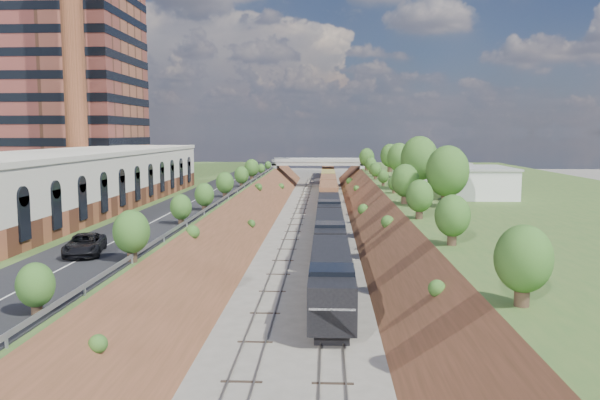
# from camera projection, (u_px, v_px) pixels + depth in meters

# --- Properties ---
(ground) EXTENTS (400.00, 400.00, 0.00)m
(ground) POSITION_uv_depth(u_px,v_px,m) (288.00, 379.00, 33.68)
(ground) COLOR #6B665B
(ground) RESTS_ON ground
(platform_left) EXTENTS (44.00, 180.00, 5.00)m
(platform_left) POSITION_uv_depth(u_px,v_px,m) (109.00, 205.00, 94.43)
(platform_left) COLOR #3B5E26
(platform_left) RESTS_ON ground
(platform_right) EXTENTS (44.00, 180.00, 5.00)m
(platform_right) POSITION_uv_depth(u_px,v_px,m) (523.00, 207.00, 91.45)
(platform_right) COLOR #3B5E26
(platform_right) RESTS_ON ground
(embankment_left) EXTENTS (10.00, 180.00, 10.00)m
(embankment_left) POSITION_uv_depth(u_px,v_px,m) (244.00, 221.00, 93.72)
(embankment_left) COLOR brown
(embankment_left) RESTS_ON ground
(embankment_right) EXTENTS (10.00, 180.00, 10.00)m
(embankment_right) POSITION_uv_depth(u_px,v_px,m) (382.00, 222.00, 92.73)
(embankment_right) COLOR brown
(embankment_right) RESTS_ON ground
(rail_left_track) EXTENTS (1.58, 180.00, 0.18)m
(rail_left_track) POSITION_uv_depth(u_px,v_px,m) (296.00, 221.00, 93.33)
(rail_left_track) COLOR gray
(rail_left_track) RESTS_ON ground
(rail_right_track) EXTENTS (1.58, 180.00, 0.18)m
(rail_right_track) POSITION_uv_depth(u_px,v_px,m) (329.00, 221.00, 93.10)
(rail_right_track) COLOR gray
(rail_right_track) RESTS_ON ground
(road) EXTENTS (8.00, 180.00, 0.10)m
(road) POSITION_uv_depth(u_px,v_px,m) (216.00, 190.00, 93.35)
(road) COLOR black
(road) RESTS_ON platform_left
(guardrail) EXTENTS (0.10, 171.00, 0.70)m
(guardrail) POSITION_uv_depth(u_px,v_px,m) (241.00, 187.00, 92.91)
(guardrail) COLOR #99999E
(guardrail) RESTS_ON platform_left
(commercial_building) EXTENTS (14.30, 62.30, 7.00)m
(commercial_building) POSITION_uv_depth(u_px,v_px,m) (81.00, 179.00, 71.68)
(commercial_building) COLOR brown
(commercial_building) RESTS_ON platform_left
(highrise_tower) EXTENTS (22.00, 22.00, 53.90)m
(highrise_tower) POSITION_uv_depth(u_px,v_px,m) (66.00, 26.00, 103.35)
(highrise_tower) COLOR brown
(highrise_tower) RESTS_ON platform_left
(smokestack) EXTENTS (3.20, 3.20, 40.00)m
(smokestack) POSITION_uv_depth(u_px,v_px,m) (74.00, 60.00, 88.01)
(smokestack) COLOR brown
(smokestack) RESTS_ON platform_left
(overpass) EXTENTS (24.50, 8.30, 7.40)m
(overpass) POSITION_uv_depth(u_px,v_px,m) (318.00, 168.00, 154.19)
(overpass) COLOR gray
(overpass) RESTS_ON ground
(white_building_near) EXTENTS (9.00, 12.00, 4.00)m
(white_building_near) POSITION_uv_depth(u_px,v_px,m) (476.00, 183.00, 83.43)
(white_building_near) COLOR silver
(white_building_near) RESTS_ON platform_right
(white_building_far) EXTENTS (8.00, 10.00, 3.60)m
(white_building_far) POSITION_uv_depth(u_px,v_px,m) (442.00, 174.00, 105.30)
(white_building_far) COLOR silver
(white_building_far) RESTS_ON platform_right
(tree_right_large) EXTENTS (5.25, 5.25, 7.61)m
(tree_right_large) POSITION_uv_depth(u_px,v_px,m) (447.00, 172.00, 71.54)
(tree_right_large) COLOR #473323
(tree_right_large) RESTS_ON platform_right
(tree_left_crest) EXTENTS (2.45, 2.45, 3.55)m
(tree_left_crest) POSITION_uv_depth(u_px,v_px,m) (173.00, 211.00, 53.26)
(tree_left_crest) COLOR #473323
(tree_left_crest) RESTS_ON platform_left
(freight_train) EXTENTS (3.29, 167.01, 4.85)m
(freight_train) POSITION_uv_depth(u_px,v_px,m) (328.00, 187.00, 123.12)
(freight_train) COLOR black
(freight_train) RESTS_ON ground
(suv) EXTENTS (3.74, 5.97, 1.54)m
(suv) POSITION_uv_depth(u_px,v_px,m) (85.00, 244.00, 43.46)
(suv) COLOR black
(suv) RESTS_ON road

